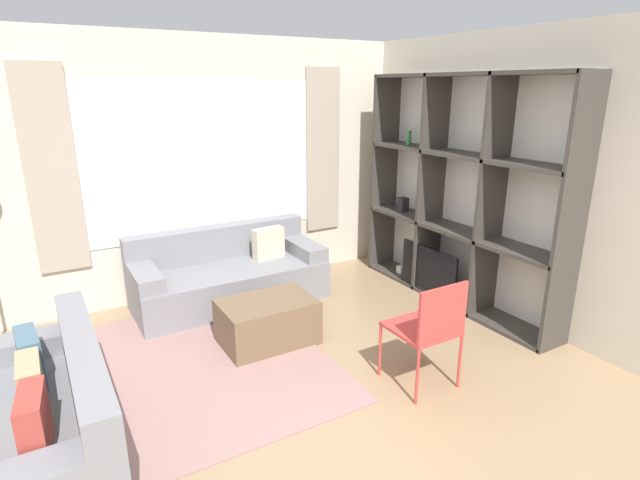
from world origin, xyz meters
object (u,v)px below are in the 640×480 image
at_px(shelving_unit, 461,196).
at_px(couch_side, 41,424).
at_px(folding_chair, 430,325).
at_px(couch_main, 229,276).
at_px(ottoman, 268,322).

bearing_deg(shelving_unit, couch_side, -171.51).
bearing_deg(couch_side, folding_chair, 78.13).
relative_size(couch_main, folding_chair, 2.26).
relative_size(shelving_unit, couch_side, 1.48).
height_order(couch_main, couch_side, same).
xyz_separation_m(shelving_unit, couch_side, (-3.92, -0.59, -0.83)).
bearing_deg(shelving_unit, couch_main, 151.25).
xyz_separation_m(couch_main, couch_side, (-1.82, -1.74, 0.01)).
relative_size(ottoman, folding_chair, 0.94).
xyz_separation_m(ottoman, folding_chair, (0.74, -1.24, 0.32)).
xyz_separation_m(couch_main, folding_chair, (0.71, -2.27, 0.24)).
distance_m(couch_side, ottoman, 1.92).
bearing_deg(folding_chair, couch_main, -72.69).
height_order(shelving_unit, couch_side, shelving_unit).
xyz_separation_m(couch_side, ottoman, (1.79, 0.70, -0.09)).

